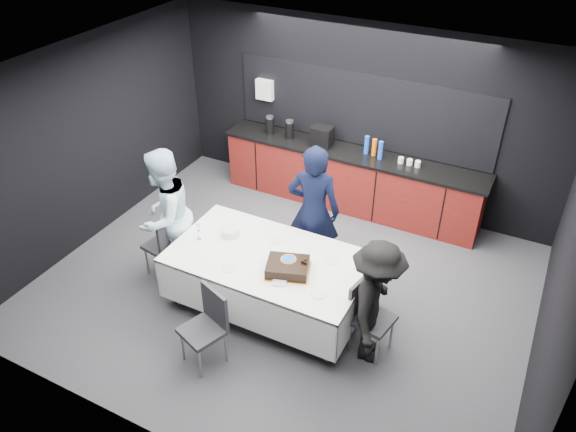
# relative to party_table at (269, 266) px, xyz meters

# --- Properties ---
(ground) EXTENTS (6.00, 6.00, 0.00)m
(ground) POSITION_rel_party_table_xyz_m (0.00, 0.40, -0.64)
(ground) COLOR #414146
(ground) RESTS_ON ground
(room_shell) EXTENTS (6.04, 5.04, 2.82)m
(room_shell) POSITION_rel_party_table_xyz_m (0.00, 0.40, 1.22)
(room_shell) COLOR white
(room_shell) RESTS_ON ground
(kitchenette) EXTENTS (4.10, 0.64, 2.05)m
(kitchenette) POSITION_rel_party_table_xyz_m (-0.02, 2.62, -0.10)
(kitchenette) COLOR #5E120E
(kitchenette) RESTS_ON ground
(party_table) EXTENTS (2.32, 1.32, 0.78)m
(party_table) POSITION_rel_party_table_xyz_m (0.00, 0.00, 0.00)
(party_table) COLOR #99999E
(party_table) RESTS_ON ground
(cake_assembly) EXTENTS (0.61, 0.55, 0.16)m
(cake_assembly) POSITION_rel_party_table_xyz_m (0.32, -0.14, 0.20)
(cake_assembly) COLOR gold
(cake_assembly) RESTS_ON party_table
(plate_stack) EXTENTS (0.23, 0.23, 0.10)m
(plate_stack) POSITION_rel_party_table_xyz_m (-0.62, 0.16, 0.19)
(plate_stack) COLOR white
(plate_stack) RESTS_ON party_table
(loose_plate_near) EXTENTS (0.18, 0.18, 0.01)m
(loose_plate_near) POSITION_rel_party_table_xyz_m (-0.29, -0.38, 0.14)
(loose_plate_near) COLOR white
(loose_plate_near) RESTS_ON party_table
(loose_plate_right_a) EXTENTS (0.18, 0.18, 0.01)m
(loose_plate_right_a) POSITION_rel_party_table_xyz_m (0.68, 0.26, 0.14)
(loose_plate_right_a) COLOR white
(loose_plate_right_a) RESTS_ON party_table
(loose_plate_right_b) EXTENTS (0.18, 0.18, 0.01)m
(loose_plate_right_b) POSITION_rel_party_table_xyz_m (0.79, -0.32, 0.14)
(loose_plate_right_b) COLOR white
(loose_plate_right_b) RESTS_ON party_table
(loose_plate_far) EXTENTS (0.18, 0.18, 0.01)m
(loose_plate_far) POSITION_rel_party_table_xyz_m (-0.07, 0.31, 0.14)
(loose_plate_far) COLOR white
(loose_plate_far) RESTS_ON party_table
(fork_pile) EXTENTS (0.18, 0.14, 0.02)m
(fork_pile) POSITION_rel_party_table_xyz_m (0.34, -0.37, 0.15)
(fork_pile) COLOR white
(fork_pile) RESTS_ON party_table
(champagne_flute) EXTENTS (0.06, 0.06, 0.22)m
(champagne_flute) POSITION_rel_party_table_xyz_m (-0.92, -0.09, 0.30)
(champagne_flute) COLOR white
(champagne_flute) RESTS_ON party_table
(chair_left) EXTENTS (0.49, 0.49, 0.92)m
(chair_left) POSITION_rel_party_table_xyz_m (-1.46, -0.07, -0.11)
(chair_left) COLOR #2C2B30
(chair_left) RESTS_ON ground
(chair_right) EXTENTS (0.49, 0.49, 0.92)m
(chair_right) POSITION_rel_party_table_xyz_m (1.27, -0.08, -0.11)
(chair_right) COLOR #2C2B30
(chair_right) RESTS_ON ground
(chair_near) EXTENTS (0.54, 0.54, 0.92)m
(chair_near) POSITION_rel_party_table_xyz_m (-0.19, -1.02, -0.11)
(chair_near) COLOR #2C2B30
(chair_near) RESTS_ON ground
(person_center) EXTENTS (0.75, 0.58, 1.84)m
(person_center) POSITION_rel_party_table_xyz_m (0.15, 0.91, 0.28)
(person_center) COLOR black
(person_center) RESTS_ON ground
(person_left) EXTENTS (0.72, 0.91, 1.80)m
(person_left) POSITION_rel_party_table_xyz_m (-1.48, -0.01, 0.26)
(person_left) COLOR silver
(person_left) RESTS_ON ground
(person_right) EXTENTS (0.72, 1.07, 1.53)m
(person_right) POSITION_rel_party_table_xyz_m (1.38, -0.17, 0.12)
(person_right) COLOR black
(person_right) RESTS_ON ground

